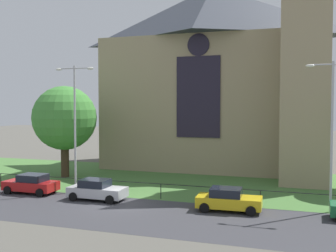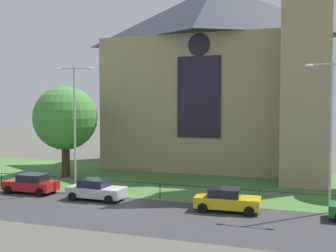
{
  "view_description": "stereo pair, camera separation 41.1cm",
  "coord_description": "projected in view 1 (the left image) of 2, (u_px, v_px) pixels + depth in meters",
  "views": [
    {
      "loc": [
        12.21,
        -25.99,
        6.99
      ],
      "look_at": [
        0.85,
        8.0,
        5.1
      ],
      "focal_mm": 44.15,
      "sensor_mm": 36.0,
      "label": 1
    },
    {
      "loc": [
        12.6,
        -25.85,
        6.99
      ],
      "look_at": [
        0.85,
        8.0,
        5.1
      ],
      "focal_mm": 44.15,
      "sensor_mm": 36.0,
      "label": 2
    }
  ],
  "objects": [
    {
      "name": "ground",
      "position": [
        166.0,
        179.0,
        38.32
      ],
      "size": [
        160.0,
        160.0,
        0.0
      ],
      "primitive_type": "plane",
      "color": "#56544C"
    },
    {
      "name": "road_asphalt",
      "position": [
        107.0,
        211.0,
        26.95
      ],
      "size": [
        120.0,
        8.0,
        0.01
      ],
      "primitive_type": "cube",
      "color": "#38383D",
      "rests_on": "ground"
    },
    {
      "name": "grass_verge",
      "position": [
        159.0,
        183.0,
        36.42
      ],
      "size": [
        120.0,
        20.0,
        0.01
      ],
      "primitive_type": "cube",
      "color": "#477538",
      "rests_on": "ground"
    },
    {
      "name": "church_building",
      "position": [
        217.0,
        74.0,
        45.37
      ],
      "size": [
        23.2,
        16.2,
        26.0
      ],
      "color": "tan",
      "rests_on": "ground"
    },
    {
      "name": "iron_railing",
      "position": [
        161.0,
        186.0,
        30.49
      ],
      "size": [
        28.98,
        0.07,
        1.13
      ],
      "color": "black",
      "rests_on": "ground"
    },
    {
      "name": "tree_left_near",
      "position": [
        64.0,
        118.0,
        39.55
      ],
      "size": [
        6.14,
        6.14,
        8.74
      ],
      "color": "#423021",
      "rests_on": "ground"
    },
    {
      "name": "streetlamp_near",
      "position": [
        75.0,
        114.0,
        32.37
      ],
      "size": [
        3.37,
        0.26,
        10.0
      ],
      "color": "#B2B2B7",
      "rests_on": "ground"
    },
    {
      "name": "streetlamp_far",
      "position": [
        332.0,
        119.0,
        26.42
      ],
      "size": [
        3.37,
        0.26,
        9.73
      ],
      "color": "#B2B2B7",
      "rests_on": "ground"
    },
    {
      "name": "parked_car_red",
      "position": [
        31.0,
        184.0,
        32.38
      ],
      "size": [
        4.21,
        2.04,
        1.51
      ],
      "rotation": [
        0.0,
        0.0,
        3.15
      ],
      "color": "#B21919",
      "rests_on": "ground"
    },
    {
      "name": "parked_car_silver",
      "position": [
        97.0,
        190.0,
        30.1
      ],
      "size": [
        4.22,
        2.05,
        1.51
      ],
      "rotation": [
        0.0,
        0.0,
        -0.01
      ],
      "color": "#B7B7BC",
      "rests_on": "ground"
    },
    {
      "name": "parked_car_yellow",
      "position": [
        228.0,
        200.0,
        26.98
      ],
      "size": [
        4.28,
        2.19,
        1.51
      ],
      "rotation": [
        0.0,
        0.0,
        0.05
      ],
      "color": "gold",
      "rests_on": "ground"
    }
  ]
}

